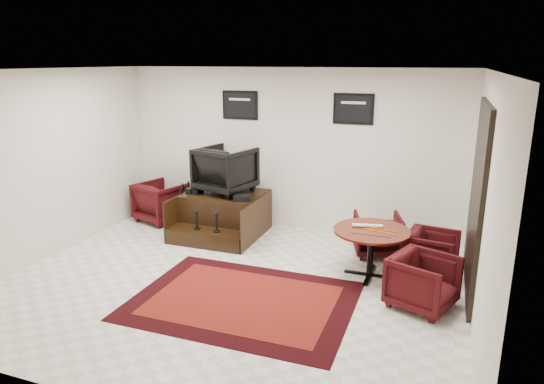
{
  "coord_description": "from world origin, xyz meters",
  "views": [
    {
      "loc": [
        2.57,
        -5.4,
        2.92
      ],
      "look_at": [
        0.27,
        0.9,
        1.08
      ],
      "focal_mm": 32.0,
      "sensor_mm": 36.0,
      "label": 1
    }
  ],
  "objects_px": {
    "armchair_side": "(161,200)",
    "table_chair_window": "(432,251)",
    "table_chair_corner": "(423,279)",
    "shine_podium": "(223,215)",
    "table_chair_back": "(377,232)",
    "shine_chair": "(226,167)",
    "meeting_table": "(371,236)"
  },
  "relations": [
    {
      "from": "armchair_side",
      "to": "table_chair_window",
      "type": "distance_m",
      "value": 4.9
    },
    {
      "from": "table_chair_window",
      "to": "table_chair_corner",
      "type": "distance_m",
      "value": 1.06
    },
    {
      "from": "shine_podium",
      "to": "armchair_side",
      "type": "bearing_deg",
      "value": 170.93
    },
    {
      "from": "table_chair_back",
      "to": "table_chair_corner",
      "type": "distance_m",
      "value": 1.69
    },
    {
      "from": "table_chair_back",
      "to": "table_chair_corner",
      "type": "height_order",
      "value": "table_chair_corner"
    },
    {
      "from": "shine_chair",
      "to": "table_chair_corner",
      "type": "distance_m",
      "value": 3.87
    },
    {
      "from": "armchair_side",
      "to": "table_chair_back",
      "type": "bearing_deg",
      "value": -165.91
    },
    {
      "from": "armchair_side",
      "to": "table_chair_back",
      "type": "height_order",
      "value": "armchair_side"
    },
    {
      "from": "shine_chair",
      "to": "table_chair_corner",
      "type": "relative_size",
      "value": 1.21
    },
    {
      "from": "shine_podium",
      "to": "shine_chair",
      "type": "relative_size",
      "value": 1.6
    },
    {
      "from": "table_chair_corner",
      "to": "table_chair_back",
      "type": "bearing_deg",
      "value": 47.99
    },
    {
      "from": "shine_podium",
      "to": "table_chair_window",
      "type": "height_order",
      "value": "shine_podium"
    },
    {
      "from": "armchair_side",
      "to": "table_chair_window",
      "type": "bearing_deg",
      "value": -170.63
    },
    {
      "from": "table_chair_window",
      "to": "table_chair_corner",
      "type": "bearing_deg",
      "value": -175.15
    },
    {
      "from": "table_chair_back",
      "to": "table_chair_corner",
      "type": "relative_size",
      "value": 0.97
    },
    {
      "from": "shine_chair",
      "to": "table_chair_back",
      "type": "relative_size",
      "value": 1.25
    },
    {
      "from": "armchair_side",
      "to": "table_chair_back",
      "type": "distance_m",
      "value": 4.03
    },
    {
      "from": "armchair_side",
      "to": "table_chair_back",
      "type": "relative_size",
      "value": 1.15
    },
    {
      "from": "armchair_side",
      "to": "table_chair_corner",
      "type": "xyz_separation_m",
      "value": [
        4.78,
        -1.76,
        -0.04
      ]
    },
    {
      "from": "table_chair_back",
      "to": "shine_chair",
      "type": "bearing_deg",
      "value": -20.52
    },
    {
      "from": "shine_podium",
      "to": "table_chair_corner",
      "type": "xyz_separation_m",
      "value": [
        3.4,
        -1.54,
        0.04
      ]
    },
    {
      "from": "shine_podium",
      "to": "table_chair_corner",
      "type": "height_order",
      "value": "table_chair_corner"
    },
    {
      "from": "meeting_table",
      "to": "armchair_side",
      "type": "bearing_deg",
      "value": 164.92
    },
    {
      "from": "shine_podium",
      "to": "shine_chair",
      "type": "height_order",
      "value": "shine_chair"
    },
    {
      "from": "shine_chair",
      "to": "table_chair_window",
      "type": "height_order",
      "value": "shine_chair"
    },
    {
      "from": "armchair_side",
      "to": "shine_podium",
      "type": "bearing_deg",
      "value": -171.44
    },
    {
      "from": "meeting_table",
      "to": "table_chair_corner",
      "type": "bearing_deg",
      "value": -42.29
    },
    {
      "from": "armchair_side",
      "to": "table_chair_corner",
      "type": "height_order",
      "value": "armchair_side"
    },
    {
      "from": "shine_chair",
      "to": "meeting_table",
      "type": "height_order",
      "value": "shine_chair"
    },
    {
      "from": "shine_podium",
      "to": "table_chair_window",
      "type": "relative_size",
      "value": 2.08
    },
    {
      "from": "table_chair_window",
      "to": "table_chair_back",
      "type": "bearing_deg",
      "value": 69.55
    },
    {
      "from": "table_chair_back",
      "to": "table_chair_window",
      "type": "xyz_separation_m",
      "value": [
        0.83,
        -0.46,
        -0.01
      ]
    }
  ]
}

